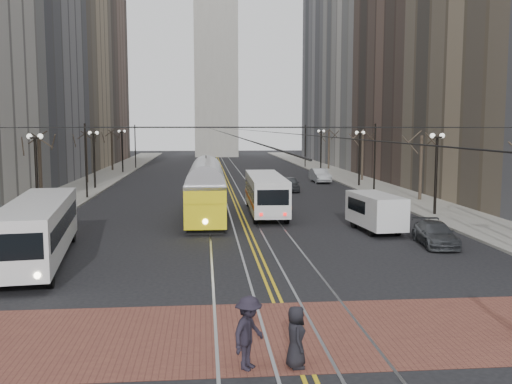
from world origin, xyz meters
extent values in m
plane|color=black|center=(0.00, 0.00, 0.00)|extent=(260.00, 260.00, 0.00)
cube|color=gray|center=(-15.00, 45.00, 0.07)|extent=(5.00, 140.00, 0.15)
cube|color=gray|center=(15.00, 45.00, 0.07)|extent=(5.00, 140.00, 0.15)
cube|color=brown|center=(0.00, -4.00, 0.01)|extent=(25.00, 6.00, 0.01)
cube|color=gray|center=(0.00, 45.00, 0.00)|extent=(4.80, 130.00, 0.02)
cube|color=gold|center=(0.00, 45.00, 0.01)|extent=(0.42, 130.00, 0.01)
cube|color=brown|center=(-25.50, 86.00, 20.00)|extent=(16.00, 20.00, 40.00)
cube|color=brown|center=(25.50, 46.00, 17.00)|extent=(16.00, 20.00, 34.00)
cube|color=slate|center=(25.50, 86.00, 20.00)|extent=(16.00, 20.00, 40.00)
cube|color=#B2AFA5|center=(0.00, 102.00, 28.00)|extent=(9.00, 9.00, 56.00)
cylinder|color=black|center=(-13.70, 18.00, 2.80)|extent=(0.20, 0.20, 5.60)
cylinder|color=black|center=(-13.70, 38.00, 2.80)|extent=(0.20, 0.20, 5.60)
cylinder|color=black|center=(-13.70, 58.00, 2.80)|extent=(0.20, 0.20, 5.60)
cylinder|color=black|center=(13.70, 18.00, 2.80)|extent=(0.20, 0.20, 5.60)
cylinder|color=black|center=(13.70, 38.00, 2.80)|extent=(0.20, 0.20, 5.60)
cylinder|color=black|center=(13.70, 58.00, 2.80)|extent=(0.20, 0.20, 5.60)
cylinder|color=#382D23|center=(-15.70, 26.00, 2.80)|extent=(0.28, 0.28, 5.60)
cylinder|color=#382D23|center=(-15.70, 44.00, 2.80)|extent=(0.28, 0.28, 5.60)
cylinder|color=#382D23|center=(-15.70, 62.00, 2.80)|extent=(0.28, 0.28, 5.60)
cylinder|color=#382D23|center=(15.70, 26.00, 2.80)|extent=(0.28, 0.28, 5.60)
cylinder|color=#382D23|center=(15.70, 44.00, 2.80)|extent=(0.28, 0.28, 5.60)
cylinder|color=#382D23|center=(15.70, 62.00, 2.80)|extent=(0.28, 0.28, 5.60)
cylinder|color=black|center=(-1.50, 45.00, 6.00)|extent=(0.03, 120.00, 0.03)
cylinder|color=black|center=(1.50, 45.00, 6.00)|extent=(0.03, 120.00, 0.03)
cylinder|color=black|center=(-12.90, 30.00, 3.30)|extent=(0.16, 0.16, 6.60)
cylinder|color=black|center=(-12.90, 66.00, 3.30)|extent=(0.16, 0.16, 6.60)
cylinder|color=black|center=(12.90, 30.00, 3.30)|extent=(0.16, 0.16, 6.60)
cylinder|color=black|center=(12.90, 66.00, 3.30)|extent=(0.16, 0.16, 6.60)
cube|color=silver|center=(-10.34, 6.21, 1.45)|extent=(3.88, 11.83, 2.90)
cube|color=yellow|center=(-2.50, 18.40, 1.58)|extent=(2.64, 13.39, 3.15)
cube|color=silver|center=(1.80, 19.97, 1.41)|extent=(2.57, 10.89, 2.83)
cube|color=white|center=(7.68, 12.46, 1.14)|extent=(2.49, 5.32, 2.28)
imported|color=#393C3F|center=(5.79, 34.44, 0.71)|extent=(2.03, 4.32, 1.43)
imported|color=#AFB3B7|center=(10.50, 42.94, 0.79)|extent=(1.83, 4.82, 1.57)
imported|color=#393C40|center=(9.68, 8.23, 0.62)|extent=(2.21, 4.45, 1.24)
imported|color=black|center=(-0.24, -6.50, 0.84)|extent=(0.54, 0.82, 1.66)
imported|color=black|center=(-1.49, -6.50, 0.99)|extent=(1.32, 1.45, 1.96)
camera|label=1|loc=(-2.60, -20.80, 6.35)|focal=40.00mm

